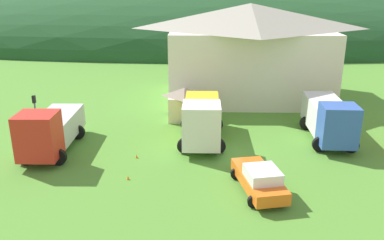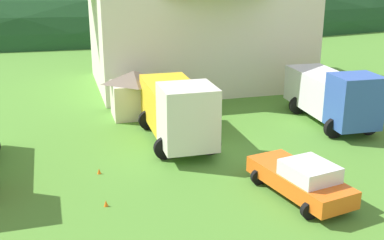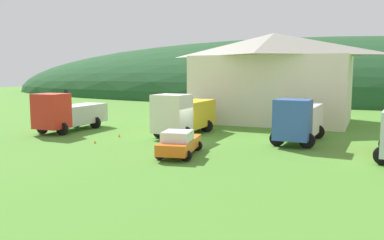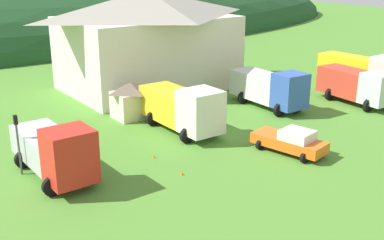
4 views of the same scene
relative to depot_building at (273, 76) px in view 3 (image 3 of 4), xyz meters
name	(u,v)px [view 3 (image 3 of 4)]	position (x,y,z in m)	size (l,w,h in m)	color
ground_plane	(189,140)	(-3.25, -14.81, -4.86)	(200.00, 200.00, 0.00)	#4C842D
forested_hill_backdrop	(306,96)	(-3.25, 47.51, -4.86)	(156.00, 60.00, 24.89)	#1E4723
depot_building	(273,76)	(0.00, 0.00, 0.00)	(16.72, 11.68, 9.43)	silver
play_shed_cream	(192,112)	(-6.19, -7.53, -3.37)	(2.94, 2.59, 2.88)	beige
crane_truck_red	(68,113)	(-15.24, -14.85, -3.17)	(3.36, 7.61, 3.52)	red
heavy_rig_striped	(183,114)	(-4.74, -12.64, -3.00)	(3.43, 7.64, 3.58)	silver
box_truck_blue	(299,119)	(4.76, -12.06, -3.09)	(3.40, 7.52, 3.43)	#3356AD
service_pickup_orange	(179,143)	(-1.48, -20.26, -4.03)	(2.95, 5.18, 1.66)	orange
traffic_light_west	(66,104)	(-16.81, -13.20, -2.57)	(0.20, 0.32, 3.67)	#4C4C51
traffic_cone_near_pickup	(95,143)	(-9.21, -18.88, -4.86)	(0.36, 0.36, 0.51)	orange
traffic_cone_mid_row	(119,137)	(-9.18, -15.69, -4.86)	(0.36, 0.36, 0.52)	orange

